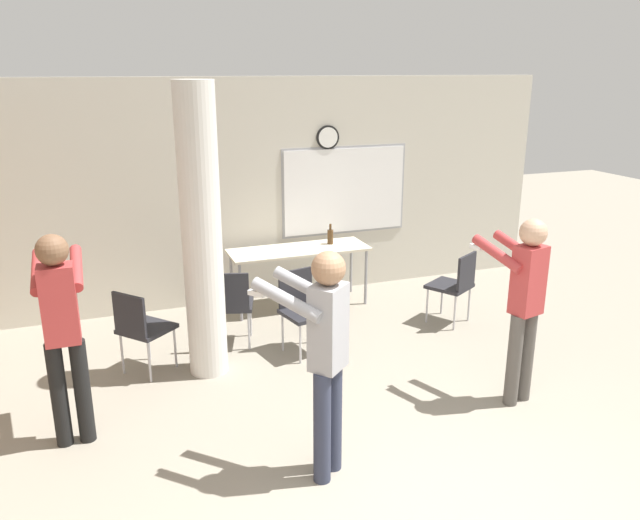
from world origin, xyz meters
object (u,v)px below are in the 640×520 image
person_playing_side (524,297)px  person_playing_front (325,348)px  chair_table_front (302,306)px  chair_mid_room (455,282)px  person_watching_back (62,324)px  bottle_on_table (330,236)px  chair_table_left (232,302)px  chair_near_pillar (141,325)px  folding_table (299,253)px

person_playing_side → person_playing_front: 2.04m
chair_table_front → chair_mid_room: bearing=2.6°
person_watching_back → person_playing_front: size_ratio=1.00×
bottle_on_table → chair_table_front: size_ratio=0.30×
bottle_on_table → chair_mid_room: (1.08, -1.25, -0.34)m
person_watching_back → person_playing_front: bearing=-32.3°
person_playing_side → person_watching_back: 3.80m
chair_table_left → person_playing_front: bearing=-86.6°
chair_mid_room → person_playing_front: 3.28m
chair_table_front → chair_table_left: size_ratio=1.00×
chair_table_left → person_watching_back: (-1.59, -1.33, 0.51)m
chair_table_front → person_playing_front: (-0.53, -2.06, 0.51)m
chair_near_pillar → chair_table_left: same height
folding_table → chair_near_pillar: size_ratio=2.00×
chair_mid_room → person_playing_side: size_ratio=0.51×
chair_table_front → chair_mid_room: same height
bottle_on_table → chair_table_front: bottle_on_table is taller
folding_table → bottle_on_table: 0.48m
chair_table_front → person_playing_front: bearing=-104.3°
chair_mid_room → person_playing_side: 1.86m
folding_table → chair_table_left: 1.39m
folding_table → person_playing_front: 3.46m
bottle_on_table → person_playing_side: (0.64, -2.99, 0.15)m
chair_near_pillar → person_playing_front: bearing=-62.2°
chair_table_left → person_playing_side: size_ratio=0.51×
chair_table_left → person_watching_back: bearing=-140.1°
folding_table → chair_mid_room: chair_mid_room is taller
folding_table → bottle_on_table: bearing=9.1°
chair_near_pillar → person_playing_side: (3.10, -1.69, 0.49)m
chair_near_pillar → chair_mid_room: same height
bottle_on_table → person_playing_front: person_playing_front is taller
folding_table → chair_mid_room: 1.93m
person_watching_back → chair_mid_room: bearing=14.1°
chair_near_pillar → bottle_on_table: bearing=27.7°
bottle_on_table → chair_table_left: size_ratio=0.30×
person_playing_side → folding_table: bearing=110.5°
bottle_on_table → chair_table_front: bearing=-122.0°
chair_table_left → person_playing_front: (0.14, -2.43, 0.51)m
bottle_on_table → person_watching_back: bearing=-143.5°
chair_mid_room → person_playing_front: size_ratio=0.50×
folding_table → chair_near_pillar: chair_near_pillar is taller
chair_near_pillar → folding_table: bearing=31.2°
chair_mid_room → person_watching_back: size_ratio=0.50×
chair_mid_room → person_playing_side: person_playing_side is taller
person_playing_front → person_watching_back: bearing=147.7°
chair_table_front → person_playing_front: 2.18m
chair_near_pillar → chair_table_left: (0.96, 0.33, 0.00)m
chair_table_left → person_playing_side: person_playing_side is taller
bottle_on_table → person_playing_front: bearing=-111.8°
chair_near_pillar → chair_mid_room: bearing=0.7°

